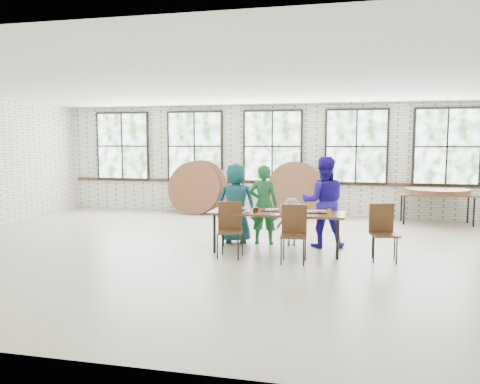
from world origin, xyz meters
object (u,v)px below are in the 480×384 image
(dining_table, at_px, (277,215))
(storage_table, at_px, (437,196))
(chair_near_right, at_px, (294,228))
(chair_near_left, at_px, (230,225))

(dining_table, relative_size, storage_table, 1.33)
(dining_table, xyz_separation_m, chair_near_right, (0.37, -0.59, -0.13))
(dining_table, bearing_deg, chair_near_left, -146.45)
(chair_near_left, distance_m, storage_table, 5.95)
(dining_table, height_order, storage_table, same)
(chair_near_right, distance_m, storage_table, 5.34)
(chair_near_left, relative_size, storage_table, 0.52)
(chair_near_right, bearing_deg, chair_near_left, 170.56)
(chair_near_left, xyz_separation_m, storage_table, (4.13, 4.29, 0.13))
(dining_table, distance_m, chair_near_right, 0.71)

